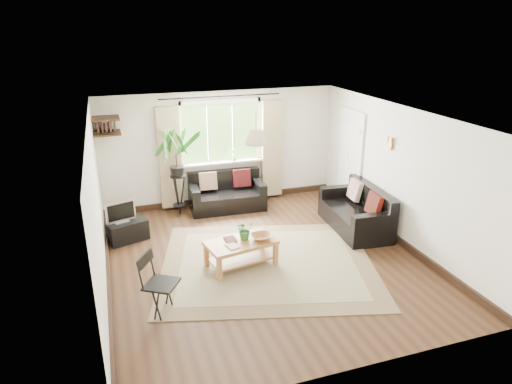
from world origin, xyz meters
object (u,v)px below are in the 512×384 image
object	(u,v)px
sofa_back	(227,192)
coffee_table	(241,254)
sofa_right	(355,210)
tv_stand	(127,231)
palm_stand	(177,172)
folding_chair	(162,285)

from	to	relation	value
sofa_back	coffee_table	distance (m)	2.45
sofa_right	coffee_table	xyz separation A→B (m)	(-2.45, -0.68, -0.16)
sofa_back	tv_stand	distance (m)	2.27
sofa_back	tv_stand	bearing A→B (deg)	-154.66
sofa_right	palm_stand	xyz separation A→B (m)	(-3.04, 1.77, 0.51)
tv_stand	palm_stand	bearing A→B (deg)	21.79
sofa_back	palm_stand	bearing A→B (deg)	-179.46
coffee_table	tv_stand	xyz separation A→B (m)	(-1.68, 1.54, -0.04)
sofa_back	palm_stand	xyz separation A→B (m)	(-1.00, 0.04, 0.53)
sofa_back	sofa_right	xyz separation A→B (m)	(2.03, -1.73, 0.03)
palm_stand	folding_chair	world-z (taller)	palm_stand
sofa_right	folding_chair	bearing A→B (deg)	-63.68
folding_chair	coffee_table	bearing A→B (deg)	-25.32
coffee_table	tv_stand	world-z (taller)	coffee_table
tv_stand	sofa_back	bearing A→B (deg)	4.56
sofa_right	coffee_table	distance (m)	2.55
coffee_table	palm_stand	world-z (taller)	palm_stand
tv_stand	palm_stand	distance (m)	1.59
tv_stand	palm_stand	size ratio (longest dim) A/B	0.38
tv_stand	folding_chair	size ratio (longest dim) A/B	0.80
sofa_right	folding_chair	distance (m)	4.12
sofa_back	coffee_table	xyz separation A→B (m)	(-0.41, -2.41, -0.14)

